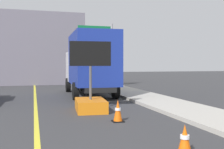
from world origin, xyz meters
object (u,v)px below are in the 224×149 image
traffic_cone_near_sign (185,139)px  traffic_cone_mid_lane (118,111)px  highway_guide_sign (102,44)px  arrow_board_trailer (91,99)px  box_truck (90,63)px

traffic_cone_near_sign → traffic_cone_mid_lane: bearing=96.8°
highway_guide_sign → traffic_cone_near_sign: 16.76m
highway_guide_sign → traffic_cone_mid_lane: size_ratio=7.13×
traffic_cone_mid_lane → arrow_board_trailer: bearing=101.3°
box_truck → traffic_cone_near_sign: size_ratio=11.10×
box_truck → arrow_board_trailer: bearing=-101.2°
box_truck → traffic_cone_mid_lane: size_ratio=9.47×
arrow_board_trailer → box_truck: size_ratio=0.41×
arrow_board_trailer → highway_guide_sign: size_ratio=0.54×
traffic_cone_near_sign → arrow_board_trailer: bearing=98.6°
arrow_board_trailer → traffic_cone_near_sign: bearing=-81.4°
arrow_board_trailer → box_truck: bearing=78.8°
arrow_board_trailer → highway_guide_sign: 11.57m
box_truck → highway_guide_sign: highway_guide_sign is taller
box_truck → highway_guide_sign: (2.06, 5.53, 1.55)m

